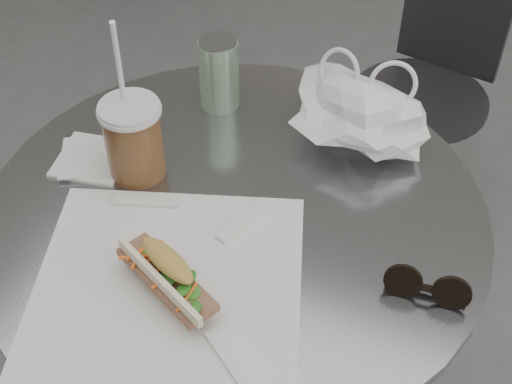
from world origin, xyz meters
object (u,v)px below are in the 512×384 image
at_px(chair_far, 418,127).
at_px(iced_coffee, 133,138).
at_px(sunglasses, 427,288).
at_px(drink_can, 219,73).
at_px(cafe_table, 237,316).
at_px(banh_mi, 167,275).

distance_m(chair_far, iced_coffee, 1.04).
bearing_deg(iced_coffee, chair_far, 70.11).
bearing_deg(sunglasses, drink_can, 142.47).
xyz_separation_m(cafe_table, sunglasses, (0.30, -0.05, 0.29)).
bearing_deg(sunglasses, chair_far, 95.22).
relative_size(banh_mi, iced_coffee, 0.77).
xyz_separation_m(cafe_table, banh_mi, (-0.01, -0.18, 0.31)).
relative_size(cafe_table, chair_far, 1.17).
bearing_deg(cafe_table, chair_far, 81.02).
relative_size(cafe_table, iced_coffee, 2.74).
xyz_separation_m(banh_mi, sunglasses, (0.32, 0.13, -0.02)).
height_order(chair_far, drink_can, drink_can).
bearing_deg(chair_far, banh_mi, 91.30).
bearing_deg(drink_can, banh_mi, -74.06).
distance_m(banh_mi, iced_coffee, 0.25).
bearing_deg(chair_far, cafe_table, 90.50).
bearing_deg(drink_can, sunglasses, -32.58).
height_order(cafe_table, iced_coffee, iced_coffee).
xyz_separation_m(chair_far, drink_can, (-0.27, -0.65, 0.51)).
height_order(cafe_table, banh_mi, banh_mi).
bearing_deg(banh_mi, sunglasses, 47.60).
xyz_separation_m(cafe_table, iced_coffee, (-0.17, 0.01, 0.34)).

